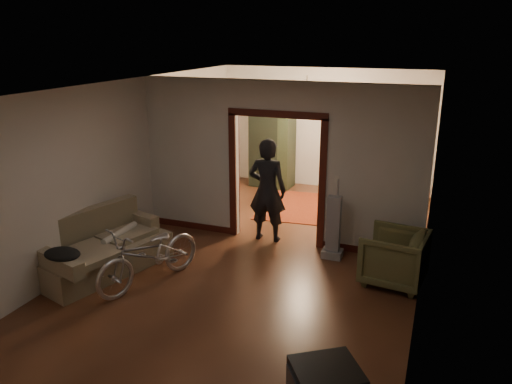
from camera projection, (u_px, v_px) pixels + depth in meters
The scene contains 22 objects.
floor at pixel (262, 256), 8.29m from camera, with size 5.00×8.50×0.01m, color #3C1F13.
ceiling at pixel (263, 84), 7.45m from camera, with size 5.00×8.50×0.01m, color white.
wall_back at pixel (325, 129), 11.66m from camera, with size 5.00×0.02×2.80m, color beige.
wall_left at pixel (129, 161), 8.72m from camera, with size 0.02×8.50×2.80m, color beige.
wall_right at pixel (429, 192), 7.03m from camera, with size 0.02×8.50×2.80m, color beige.
partition_wall at pixel (278, 164), 8.54m from camera, with size 5.00×0.14×2.80m, color beige.
door_casing at pixel (277, 180), 8.63m from camera, with size 1.74×0.20×2.32m, color #3C130D.
far_window at pixel (355, 125), 11.34m from camera, with size 0.98×0.06×1.28m, color black.
chandelier at pixel (306, 96), 9.81m from camera, with size 0.24×0.24×0.24m, color #FFE0A5.
light_switch at pixel (337, 179), 8.16m from camera, with size 0.08×0.01×0.12m, color silver.
sofa at pixel (103, 243), 7.63m from camera, with size 0.92×2.04×0.94m, color #73684C.
rolled_paper at pixel (120, 233), 7.84m from camera, with size 0.10×0.10×0.82m, color beige.
jacket at pixel (62, 254), 6.74m from camera, with size 0.52×0.39×0.15m, color black.
bicycle at pixel (150, 255), 7.22m from camera, with size 0.62×1.78×0.94m, color silver.
armchair at pixel (394, 257), 7.29m from camera, with size 0.86×0.89×0.81m, color brown.
vacuum at pixel (333, 227), 8.08m from camera, with size 0.33×0.26×1.06m, color gray.
person at pixel (267, 190), 8.69m from camera, with size 0.67×0.44×1.84m, color black.
oriental_rug at pixel (298, 206), 10.63m from camera, with size 1.53×2.01×0.02m, color maroon.
locker at pixel (272, 145), 11.83m from camera, with size 0.99×0.55×1.99m, color #232D1B.
globe at pixel (273, 105), 11.54m from camera, with size 0.27×0.27×0.27m, color #1E5972.
desk at pixel (370, 184), 10.88m from camera, with size 1.07×0.60×0.79m, color black.
desk_chair at pixel (345, 179), 10.86m from camera, with size 0.45×0.45×1.01m, color black.
Camera 1 is at (2.59, -7.13, 3.52)m, focal length 35.00 mm.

